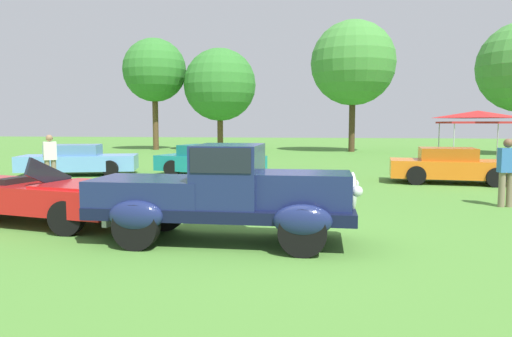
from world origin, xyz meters
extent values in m
plane|color=#4C8433|center=(0.00, 0.00, 0.00)|extent=(120.00, 120.00, 0.00)
cube|color=black|center=(-0.52, -0.11, 0.56)|extent=(4.53, 1.46, 0.20)
cube|color=navy|center=(0.83, -0.11, 0.94)|extent=(1.68, 1.10, 0.60)
ellipsoid|color=silver|center=(1.69, -0.12, 0.92)|extent=(0.16, 0.52, 0.68)
cube|color=navy|center=(-0.40, -0.11, 1.18)|extent=(1.09, 1.38, 1.04)
cube|color=black|center=(-0.40, -0.11, 1.48)|extent=(0.99, 1.41, 0.40)
cube|color=navy|center=(-1.80, -0.10, 0.86)|extent=(1.97, 1.42, 0.48)
ellipsoid|color=navy|center=(0.91, 0.61, 0.56)|extent=(0.92, 0.36, 0.52)
ellipsoid|color=navy|center=(0.90, -0.83, 0.56)|extent=(0.92, 0.36, 0.52)
ellipsoid|color=navy|center=(-1.80, 0.62, 0.56)|extent=(0.92, 0.36, 0.52)
ellipsoid|color=navy|center=(-1.80, -0.82, 0.56)|extent=(0.92, 0.36, 0.52)
sphere|color=silver|center=(1.74, 0.32, 1.00)|extent=(0.18, 0.18, 0.18)
sphere|color=silver|center=(1.74, -0.56, 1.00)|extent=(0.18, 0.18, 0.18)
cylinder|color=black|center=(0.91, 0.61, 0.38)|extent=(0.76, 0.24, 0.76)
cylinder|color=black|center=(0.90, -0.83, 0.38)|extent=(0.76, 0.24, 0.76)
cylinder|color=black|center=(-1.80, 0.62, 0.38)|extent=(0.76, 0.24, 0.76)
cylinder|color=black|center=(-1.80, -0.82, 0.38)|extent=(0.76, 0.24, 0.76)
cube|color=red|center=(-4.64, 0.96, 0.57)|extent=(4.53, 2.54, 0.52)
cube|color=red|center=(-3.42, 0.71, 0.77)|extent=(1.98, 1.76, 0.20)
cube|color=black|center=(-4.37, 0.91, 0.99)|extent=(0.31, 1.23, 0.82)
cube|color=black|center=(-5.04, 1.05, 0.81)|extent=(0.51, 1.24, 0.28)
cube|color=silver|center=(-2.46, 0.52, 0.28)|extent=(0.43, 1.64, 0.12)
cylinder|color=black|center=(-3.15, 1.45, 0.33)|extent=(0.66, 0.20, 0.66)
cylinder|color=black|center=(-3.46, -0.07, 0.33)|extent=(0.66, 0.20, 0.66)
cylinder|color=black|center=(-5.78, 1.99, 0.33)|extent=(0.66, 0.20, 0.66)
cube|color=#669EDB|center=(-8.43, 9.54, 0.50)|extent=(4.74, 2.84, 0.60)
cube|color=#517EAF|center=(-8.61, 9.49, 1.00)|extent=(2.28, 1.93, 0.44)
cylinder|color=black|center=(-6.94, 9.17, 0.32)|extent=(0.64, 0.22, 0.64)
cylinder|color=black|center=(-9.50, 8.43, 0.32)|extent=(0.64, 0.22, 0.64)
cube|color=teal|center=(-3.20, 10.03, 0.50)|extent=(4.48, 2.75, 0.60)
cube|color=#146A6E|center=(-3.37, 10.07, 1.00)|extent=(2.16, 1.89, 0.44)
cylinder|color=black|center=(-2.21, 8.94, 0.32)|extent=(0.64, 0.22, 0.64)
cylinder|color=black|center=(-4.62, 9.63, 0.32)|extent=(0.64, 0.22, 0.64)
cube|color=orange|center=(5.59, 8.98, 0.50)|extent=(4.25, 2.11, 0.60)
cube|color=#BB5914|center=(5.43, 9.00, 1.00)|extent=(1.94, 1.63, 0.44)
cylinder|color=black|center=(6.73, 8.08, 0.32)|extent=(0.64, 0.22, 0.64)
cylinder|color=black|center=(4.29, 8.34, 0.32)|extent=(0.64, 0.22, 0.64)
cylinder|color=#7F7056|center=(-7.64, 6.44, 0.43)|extent=(0.16, 0.16, 0.86)
cylinder|color=#7F7056|center=(-7.80, 6.32, 0.43)|extent=(0.16, 0.16, 0.86)
cube|color=silver|center=(-7.72, 6.38, 1.16)|extent=(0.46, 0.44, 0.60)
sphere|color=#936B4C|center=(-7.72, 6.38, 1.58)|extent=(0.22, 0.22, 0.22)
cylinder|color=#7F7056|center=(5.58, 4.26, 0.43)|extent=(0.16, 0.16, 0.86)
cylinder|color=#7F7056|center=(5.77, 4.29, 0.43)|extent=(0.16, 0.16, 0.86)
cube|color=#336BB2|center=(5.68, 4.27, 1.16)|extent=(0.43, 0.29, 0.60)
sphere|color=brown|center=(5.68, 4.27, 1.58)|extent=(0.22, 0.22, 0.22)
cylinder|color=#B7B7BC|center=(10.52, 19.18, 1.02)|extent=(0.05, 0.05, 2.05)
cylinder|color=#B7B7BC|center=(7.48, 19.18, 1.02)|extent=(0.05, 0.05, 2.05)
cylinder|color=#B7B7BC|center=(7.48, 16.14, 1.02)|extent=(0.05, 0.05, 2.05)
cube|color=red|center=(9.00, 17.66, 2.10)|extent=(3.38, 3.38, 0.10)
pyramid|color=red|center=(9.00, 17.66, 2.52)|extent=(3.32, 3.32, 0.38)
cylinder|color=brown|center=(-11.80, 27.55, 2.41)|extent=(0.44, 0.44, 4.81)
sphere|color=#337A2D|center=(-11.80, 27.55, 6.15)|extent=(4.85, 4.85, 4.85)
cylinder|color=brown|center=(-6.70, 27.75, 1.74)|extent=(0.44, 0.44, 3.48)
sphere|color=#337A2D|center=(-6.70, 27.75, 4.99)|extent=(5.50, 5.50, 5.50)
cylinder|color=#47331E|center=(3.21, 27.00, 2.35)|extent=(0.44, 0.44, 4.69)
sphere|color=#428938|center=(3.21, 27.00, 6.35)|extent=(6.03, 6.03, 6.03)
camera|label=1|loc=(1.21, -8.07, 2.06)|focal=33.28mm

